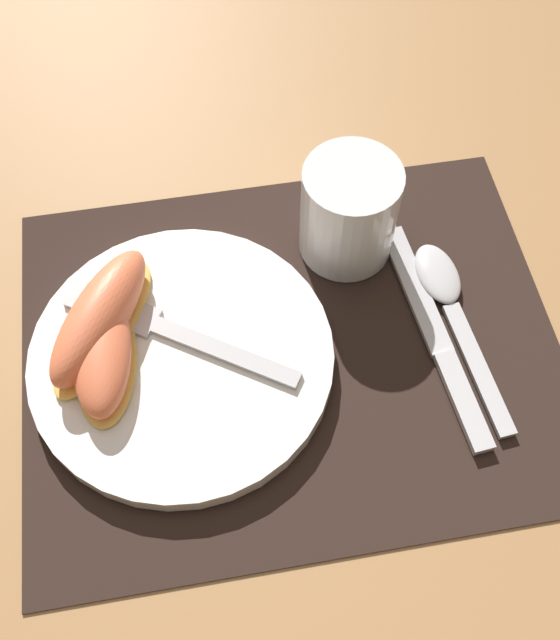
% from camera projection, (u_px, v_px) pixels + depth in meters
% --- Properties ---
extents(ground_plane, '(3.00, 3.00, 0.00)m').
position_uv_depth(ground_plane, '(291.00, 349.00, 0.60)').
color(ground_plane, '#A37547').
extents(placemat, '(0.42, 0.33, 0.00)m').
position_uv_depth(placemat, '(291.00, 347.00, 0.59)').
color(placemat, black).
rests_on(placemat, ground_plane).
extents(plate, '(0.23, 0.23, 0.02)m').
position_uv_depth(plate, '(182.00, 357.00, 0.58)').
color(plate, white).
rests_on(plate, placemat).
extents(juice_glass, '(0.08, 0.08, 0.09)m').
position_uv_depth(juice_glass, '(348.00, 216.00, 0.61)').
color(juice_glass, silver).
rests_on(juice_glass, placemat).
extents(knife, '(0.04, 0.21, 0.01)m').
position_uv_depth(knife, '(436.00, 337.00, 0.59)').
color(knife, '#BCBCC1').
rests_on(knife, placemat).
extents(spoon, '(0.04, 0.18, 0.01)m').
position_uv_depth(spoon, '(448.00, 298.00, 0.61)').
color(spoon, '#BCBCC1').
rests_on(spoon, placemat).
extents(fork, '(0.18, 0.12, 0.00)m').
position_uv_depth(fork, '(164.00, 328.00, 0.58)').
color(fork, '#BCBCC1').
rests_on(fork, plate).
extents(citrus_wedge_0, '(0.11, 0.14, 0.04)m').
position_uv_depth(citrus_wedge_0, '(100.00, 319.00, 0.57)').
color(citrus_wedge_0, '#F7C656').
rests_on(citrus_wedge_0, plate).
extents(citrus_wedge_1, '(0.06, 0.12, 0.03)m').
position_uv_depth(citrus_wedge_1, '(102.00, 350.00, 0.56)').
color(citrus_wedge_1, '#F7C656').
rests_on(citrus_wedge_1, plate).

